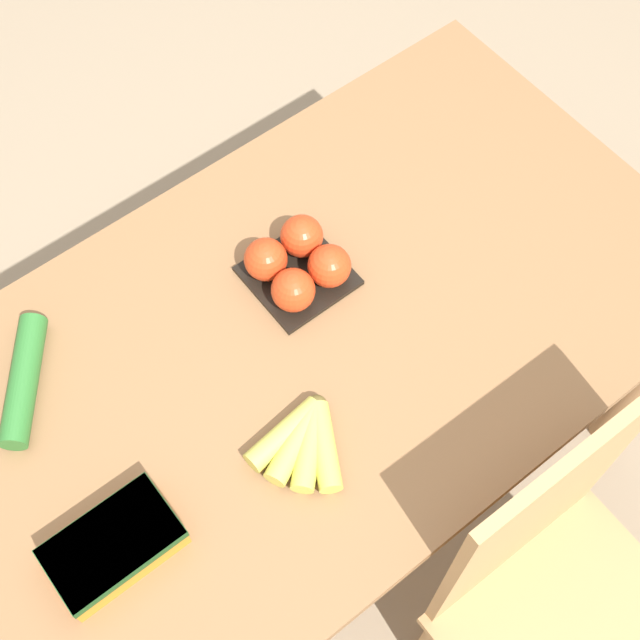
{
  "coord_description": "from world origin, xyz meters",
  "views": [
    {
      "loc": [
        0.45,
        0.57,
        2.11
      ],
      "look_at": [
        0.0,
        0.0,
        0.78
      ],
      "focal_mm": 50.0,
      "sensor_mm": 36.0,
      "label": 1
    }
  ],
  "objects_px": {
    "tomato_pack": "(298,264)",
    "cucumber_near": "(24,380)",
    "chair": "(557,597)",
    "banana_bunch": "(304,441)",
    "carrot_bag": "(113,545)"
  },
  "relations": [
    {
      "from": "banana_bunch",
      "to": "chair",
      "type": "bearing_deg",
      "value": 118.91
    },
    {
      "from": "carrot_bag",
      "to": "cucumber_near",
      "type": "xyz_separation_m",
      "value": [
        -0.03,
        -0.33,
        -0.01
      ]
    },
    {
      "from": "tomato_pack",
      "to": "carrot_bag",
      "type": "relative_size",
      "value": 0.86
    },
    {
      "from": "chair",
      "to": "banana_bunch",
      "type": "bearing_deg",
      "value": 119.81
    },
    {
      "from": "cucumber_near",
      "to": "carrot_bag",
      "type": "bearing_deg",
      "value": 85.2
    },
    {
      "from": "banana_bunch",
      "to": "cucumber_near",
      "type": "bearing_deg",
      "value": -50.67
    },
    {
      "from": "cucumber_near",
      "to": "tomato_pack",
      "type": "bearing_deg",
      "value": 167.36
    },
    {
      "from": "chair",
      "to": "tomato_pack",
      "type": "xyz_separation_m",
      "value": [
        0.05,
        -0.68,
        0.3
      ]
    },
    {
      "from": "tomato_pack",
      "to": "cucumber_near",
      "type": "bearing_deg",
      "value": -12.64
    },
    {
      "from": "tomato_pack",
      "to": "carrot_bag",
      "type": "distance_m",
      "value": 0.56
    },
    {
      "from": "tomato_pack",
      "to": "cucumber_near",
      "type": "height_order",
      "value": "tomato_pack"
    },
    {
      "from": "chair",
      "to": "carrot_bag",
      "type": "distance_m",
      "value": 0.78
    },
    {
      "from": "chair",
      "to": "banana_bunch",
      "type": "xyz_separation_m",
      "value": [
        0.23,
        -0.42,
        0.27
      ]
    },
    {
      "from": "tomato_pack",
      "to": "carrot_bag",
      "type": "bearing_deg",
      "value": 23.01
    },
    {
      "from": "tomato_pack",
      "to": "cucumber_near",
      "type": "distance_m",
      "value": 0.5
    }
  ]
}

